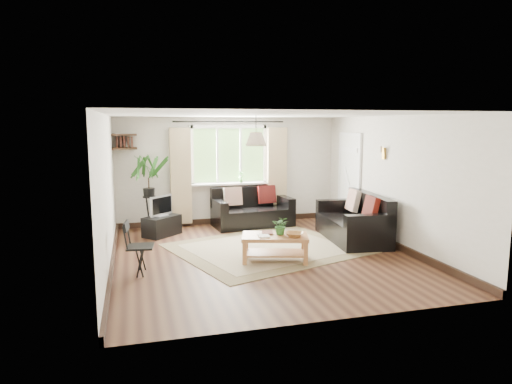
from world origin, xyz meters
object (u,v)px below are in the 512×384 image
object	(u,v)px
sofa_back	(253,208)
palm_stand	(149,193)
coffee_table	(275,248)
sofa_right	(352,218)
folding_chair	(140,248)
tv_stand	(162,226)

from	to	relation	value
sofa_back	palm_stand	distance (m)	2.26
sofa_back	coffee_table	bearing A→B (deg)	-101.77
sofa_right	folding_chair	size ratio (longest dim) A/B	2.26
sofa_right	tv_stand	size ratio (longest dim) A/B	2.46
coffee_table	palm_stand	distance (m)	3.40
palm_stand	sofa_right	bearing A→B (deg)	-25.88
tv_stand	folding_chair	bearing A→B (deg)	-143.32
sofa_right	coffee_table	xyz separation A→B (m)	(-1.87, -0.92, -0.21)
sofa_right	folding_chair	xyz separation A→B (m)	(-4.02, -1.01, -0.03)
sofa_back	folding_chair	bearing A→B (deg)	-137.17
sofa_back	coffee_table	distance (m)	2.66
coffee_table	palm_stand	size ratio (longest dim) A/B	0.67
palm_stand	folding_chair	world-z (taller)	palm_stand
coffee_table	folding_chair	size ratio (longest dim) A/B	1.32
coffee_table	tv_stand	size ratio (longest dim) A/B	1.44
coffee_table	folding_chair	distance (m)	2.16
folding_chair	palm_stand	bearing A→B (deg)	2.41
sofa_right	palm_stand	bearing A→B (deg)	-110.47
folding_chair	sofa_back	bearing A→B (deg)	-34.85
coffee_table	palm_stand	world-z (taller)	palm_stand
folding_chair	coffee_table	bearing A→B (deg)	-80.44
sofa_back	sofa_right	bearing A→B (deg)	-52.84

